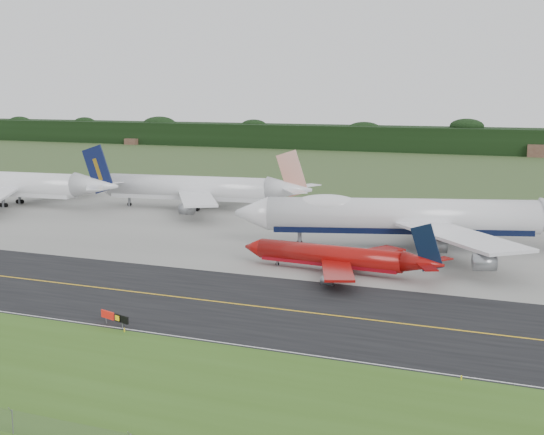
{
  "coord_description": "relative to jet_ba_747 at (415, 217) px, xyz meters",
  "views": [
    {
      "loc": [
        50.3,
        -95.93,
        29.21
      ],
      "look_at": [
        0.94,
        22.0,
        7.84
      ],
      "focal_mm": 50.0,
      "sensor_mm": 36.0,
      "label": 1
    }
  ],
  "objects": [
    {
      "name": "apron",
      "position": [
        -21.12,
        7.53,
        -6.01
      ],
      "size": [
        400.0,
        78.0,
        0.01
      ],
      "primitive_type": "cube",
      "color": "gray",
      "rests_on": "ground"
    },
    {
      "name": "grass_verge",
      "position": [
        -21.12,
        -78.47,
        -6.01
      ],
      "size": [
        400.0,
        30.0,
        0.01
      ],
      "primitive_type": "cube",
      "color": "#375B1A",
      "rests_on": "ground"
    },
    {
      "name": "horizon_treeline",
      "position": [
        -21.12,
        230.3,
        -0.55
      ],
      "size": [
        700.0,
        25.0,
        12.0
      ],
      "color": "black",
      "rests_on": "ground"
    },
    {
      "name": "taxiway_centreline",
      "position": [
        -21.12,
        -47.47,
        -5.99
      ],
      "size": [
        400.0,
        0.4,
        0.0
      ],
      "primitive_type": "cube",
      "color": "gold",
      "rests_on": "taxiway"
    },
    {
      "name": "jet_star_tail",
      "position": [
        -60.04,
        26.35,
        -0.87
      ],
      "size": [
        58.54,
        48.62,
        15.44
      ],
      "color": "white",
      "rests_on": "ground"
    },
    {
      "name": "taxiway",
      "position": [
        -21.12,
        -47.47,
        -6.01
      ],
      "size": [
        400.0,
        32.0,
        0.02
      ],
      "primitive_type": "cube",
      "color": "black",
      "rests_on": "ground"
    },
    {
      "name": "taxiway_sign",
      "position": [
        -24.44,
        -62.54,
        -4.8
      ],
      "size": [
        5.01,
        1.72,
        1.73
      ],
      "color": "slate",
      "rests_on": "ground"
    },
    {
      "name": "taxiway_edge_line",
      "position": [
        -21.12,
        -62.97,
        -5.99
      ],
      "size": [
        400.0,
        0.25,
        0.0
      ],
      "primitive_type": "cube",
      "color": "silver",
      "rests_on": "taxiway"
    },
    {
      "name": "ground",
      "position": [
        -21.12,
        -43.47,
        -6.02
      ],
      "size": [
        600.0,
        600.0,
        0.0
      ],
      "primitive_type": "plane",
      "color": "#304620",
      "rests_on": "ground"
    },
    {
      "name": "jet_ba_747",
      "position": [
        0.0,
        0.0,
        0.0
      ],
      "size": [
        68.8,
        55.61,
        17.69
      ],
      "color": "white",
      "rests_on": "ground"
    },
    {
      "name": "edge_marker_right",
      "position": [
        18.65,
        -63.97,
        -5.77
      ],
      "size": [
        0.16,
        0.16,
        0.5
      ],
      "primitive_type": "cylinder",
      "color": "yellow",
      "rests_on": "ground"
    },
    {
      "name": "jet_red_737",
      "position": [
        -6.99,
        -24.34,
        -3.43
      ],
      "size": [
        34.69,
        28.23,
        9.36
      ],
      "color": "maroon",
      "rests_on": "ground"
    },
    {
      "name": "edge_marker_center",
      "position": [
        -22.07,
        -63.97,
        -5.77
      ],
      "size": [
        0.16,
        0.16,
        0.5
      ],
      "primitive_type": "cylinder",
      "color": "yellow",
      "rests_on": "ground"
    },
    {
      "name": "jet_navy_gold",
      "position": [
        -108.06,
        13.39,
        -0.66
      ],
      "size": [
        63.25,
        54.89,
        16.31
      ],
      "color": "white",
      "rests_on": "ground"
    }
  ]
}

